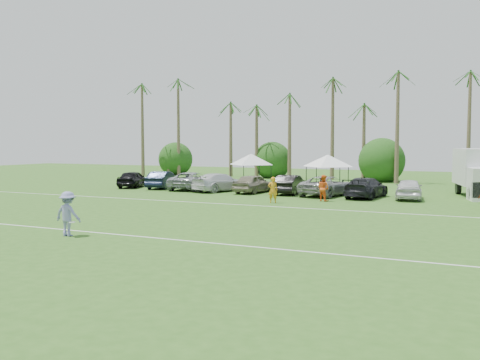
% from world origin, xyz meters
% --- Properties ---
extents(ground, '(120.00, 120.00, 0.00)m').
position_xyz_m(ground, '(0.00, 0.00, 0.00)').
color(ground, '#2F5B1B').
rests_on(ground, ground).
extents(field_lines, '(80.00, 12.10, 0.01)m').
position_xyz_m(field_lines, '(0.00, 8.00, 0.01)').
color(field_lines, white).
rests_on(field_lines, ground).
extents(palm_tree_0, '(2.40, 2.40, 8.90)m').
position_xyz_m(palm_tree_0, '(-22.00, 38.00, 7.48)').
color(palm_tree_0, brown).
rests_on(palm_tree_0, ground).
extents(palm_tree_1, '(2.40, 2.40, 9.90)m').
position_xyz_m(palm_tree_1, '(-17.00, 38.00, 8.35)').
color(palm_tree_1, brown).
rests_on(palm_tree_1, ground).
extents(palm_tree_2, '(2.40, 2.40, 10.90)m').
position_xyz_m(palm_tree_2, '(-12.00, 38.00, 9.21)').
color(palm_tree_2, brown).
rests_on(palm_tree_2, ground).
extents(palm_tree_3, '(2.40, 2.40, 11.90)m').
position_xyz_m(palm_tree_3, '(-8.00, 38.00, 10.06)').
color(palm_tree_3, brown).
rests_on(palm_tree_3, ground).
extents(palm_tree_4, '(2.40, 2.40, 8.90)m').
position_xyz_m(palm_tree_4, '(-4.00, 38.00, 7.48)').
color(palm_tree_4, brown).
rests_on(palm_tree_4, ground).
extents(palm_tree_5, '(2.40, 2.40, 9.90)m').
position_xyz_m(palm_tree_5, '(0.00, 38.00, 8.35)').
color(palm_tree_5, brown).
rests_on(palm_tree_5, ground).
extents(palm_tree_6, '(2.40, 2.40, 10.90)m').
position_xyz_m(palm_tree_6, '(4.00, 38.00, 9.21)').
color(palm_tree_6, brown).
rests_on(palm_tree_6, ground).
extents(palm_tree_7, '(2.40, 2.40, 11.90)m').
position_xyz_m(palm_tree_7, '(8.00, 38.00, 10.06)').
color(palm_tree_7, brown).
rests_on(palm_tree_7, ground).
extents(palm_tree_8, '(2.40, 2.40, 8.90)m').
position_xyz_m(palm_tree_8, '(13.00, 38.00, 7.48)').
color(palm_tree_8, brown).
rests_on(palm_tree_8, ground).
extents(bush_tree_0, '(4.00, 4.00, 4.00)m').
position_xyz_m(bush_tree_0, '(-19.00, 39.00, 1.80)').
color(bush_tree_0, brown).
rests_on(bush_tree_0, ground).
extents(bush_tree_1, '(4.00, 4.00, 4.00)m').
position_xyz_m(bush_tree_1, '(-6.00, 39.00, 1.80)').
color(bush_tree_1, brown).
rests_on(bush_tree_1, ground).
extents(bush_tree_2, '(4.00, 4.00, 4.00)m').
position_xyz_m(bush_tree_2, '(6.00, 39.00, 1.80)').
color(bush_tree_2, brown).
rests_on(bush_tree_2, ground).
extents(sideline_player_a, '(0.73, 0.62, 1.69)m').
position_xyz_m(sideline_player_a, '(3.21, 15.87, 0.84)').
color(sideline_player_a, orange).
rests_on(sideline_player_a, ground).
extents(sideline_player_b, '(1.04, 0.95, 1.74)m').
position_xyz_m(sideline_player_b, '(5.86, 18.26, 0.87)').
color(sideline_player_b, orange).
rests_on(sideline_player_b, ground).
extents(box_truck, '(4.00, 7.07, 3.44)m').
position_xyz_m(box_truck, '(15.19, 25.53, 1.84)').
color(box_truck, silver).
rests_on(box_truck, ground).
extents(canopy_tent_left, '(4.18, 4.18, 3.39)m').
position_xyz_m(canopy_tent_left, '(-3.30, 27.03, 2.90)').
color(canopy_tent_left, black).
rests_on(canopy_tent_left, ground).
extents(canopy_tent_right, '(4.20, 4.20, 3.40)m').
position_xyz_m(canopy_tent_right, '(3.93, 26.01, 2.91)').
color(canopy_tent_right, black).
rests_on(canopy_tent_right, ground).
extents(frisbee_player, '(1.22, 0.72, 1.86)m').
position_xyz_m(frisbee_player, '(0.05, 0.87, 0.93)').
color(frisbee_player, '#8181B7').
rests_on(frisbee_player, ground).
extents(parked_car_0, '(2.85, 4.56, 1.45)m').
position_xyz_m(parked_car_0, '(-12.30, 21.97, 0.72)').
color(parked_car_0, black).
rests_on(parked_car_0, ground).
extents(parked_car_1, '(2.47, 4.62, 1.45)m').
position_xyz_m(parked_car_1, '(-9.41, 22.25, 0.72)').
color(parked_car_1, black).
rests_on(parked_car_1, ground).
extents(parked_car_2, '(2.87, 5.40, 1.45)m').
position_xyz_m(parked_car_2, '(-6.52, 22.22, 0.72)').
color(parked_car_2, '#96999E').
rests_on(parked_car_2, ground).
extents(parked_car_3, '(3.66, 5.38, 1.45)m').
position_xyz_m(parked_car_3, '(-3.62, 21.73, 0.72)').
color(parked_car_3, silver).
rests_on(parked_car_3, ground).
extents(parked_car_4, '(2.15, 4.40, 1.45)m').
position_xyz_m(parked_car_4, '(-0.73, 21.74, 0.72)').
color(parked_car_4, gray).
rests_on(parked_car_4, ground).
extents(parked_car_5, '(1.82, 4.48, 1.45)m').
position_xyz_m(parked_car_5, '(2.16, 22.05, 0.72)').
color(parked_car_5, black).
rests_on(parked_car_5, ground).
extents(parked_car_6, '(3.34, 5.56, 1.45)m').
position_xyz_m(parked_car_6, '(5.05, 21.87, 0.72)').
color(parked_car_6, gray).
rests_on(parked_car_6, ground).
extents(parked_car_7, '(2.54, 5.17, 1.45)m').
position_xyz_m(parked_car_7, '(7.95, 21.68, 0.72)').
color(parked_car_7, black).
rests_on(parked_car_7, ground).
extents(parked_car_8, '(2.22, 4.42, 1.45)m').
position_xyz_m(parked_car_8, '(10.84, 21.82, 0.72)').
color(parked_car_8, silver).
rests_on(parked_car_8, ground).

